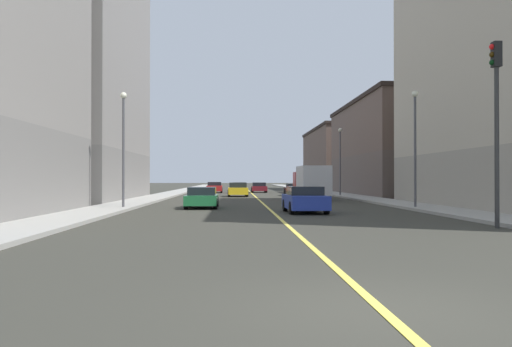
% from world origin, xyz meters
% --- Properties ---
extents(ground_plane, '(400.00, 400.00, 0.00)m').
position_xyz_m(ground_plane, '(0.00, 0.00, 0.00)').
color(ground_plane, '#33322B').
rests_on(ground_plane, ground).
extents(sidewalk_left, '(2.76, 168.00, 0.15)m').
position_xyz_m(sidewalk_left, '(9.08, 49.00, 0.07)').
color(sidewalk_left, '#9E9B93').
rests_on(sidewalk_left, ground).
extents(sidewalk_right, '(2.76, 168.00, 0.15)m').
position_xyz_m(sidewalk_right, '(-9.08, 49.00, 0.07)').
color(sidewalk_right, '#9E9B93').
rests_on(sidewalk_right, ground).
extents(lane_center_stripe, '(0.16, 154.00, 0.01)m').
position_xyz_m(lane_center_stripe, '(0.00, 49.00, 0.01)').
color(lane_center_stripe, '#E5D14C').
rests_on(lane_center_stripe, ground).
extents(building_left_mid, '(11.72, 23.81, 10.00)m').
position_xyz_m(building_left_mid, '(16.17, 48.74, 5.01)').
color(building_left_mid, brown).
rests_on(building_left_mid, ground).
extents(building_left_far, '(11.72, 24.57, 9.64)m').
position_xyz_m(building_left_far, '(16.17, 76.46, 4.83)').
color(building_left_far, brown).
rests_on(building_left_far, ground).
extents(building_right_midblock, '(11.72, 19.17, 23.89)m').
position_xyz_m(building_right_midblock, '(-16.17, 36.49, 11.95)').
color(building_right_midblock, slate).
rests_on(building_right_midblock, ground).
extents(traffic_light_left_near, '(0.40, 0.32, 6.62)m').
position_xyz_m(traffic_light_left_near, '(7.29, 11.29, 4.24)').
color(traffic_light_left_near, '#2D2D2D').
rests_on(traffic_light_left_near, ground).
extents(street_lamp_left_near, '(0.36, 0.36, 6.63)m').
position_xyz_m(street_lamp_left_near, '(8.31, 22.64, 4.21)').
color(street_lamp_left_near, '#4C4C51').
rests_on(street_lamp_left_near, ground).
extents(street_lamp_right_near, '(0.36, 0.36, 6.52)m').
position_xyz_m(street_lamp_right_near, '(-8.31, 23.18, 4.14)').
color(street_lamp_right_near, '#4C4C51').
rests_on(street_lamp_right_near, ground).
extents(street_lamp_left_far, '(0.36, 0.36, 6.54)m').
position_xyz_m(street_lamp_left_far, '(8.31, 44.12, 4.15)').
color(street_lamp_left_far, '#4C4C51').
rests_on(street_lamp_left_far, ground).
extents(car_orange, '(1.84, 3.95, 1.31)m').
position_xyz_m(car_orange, '(-1.48, 56.58, 0.63)').
color(car_orange, orange).
rests_on(car_orange, ground).
extents(car_blue, '(2.05, 4.20, 1.35)m').
position_xyz_m(car_blue, '(1.63, 20.00, 0.67)').
color(car_blue, '#23389E').
rests_on(car_blue, ground).
extents(car_maroon, '(1.95, 3.98, 1.26)m').
position_xyz_m(car_maroon, '(1.04, 59.21, 0.61)').
color(car_maroon, maroon).
rests_on(car_maroon, ground).
extents(car_green, '(1.91, 4.15, 1.24)m').
position_xyz_m(car_green, '(-3.93, 24.53, 0.62)').
color(car_green, '#1E6B38').
rests_on(car_green, ground).
extents(car_red, '(1.99, 4.02, 1.32)m').
position_xyz_m(car_red, '(-4.50, 58.37, 0.65)').
color(car_red, red).
rests_on(car_red, ground).
extents(car_yellow, '(2.01, 4.15, 1.36)m').
position_xyz_m(car_yellow, '(-1.70, 44.59, 0.66)').
color(car_yellow, gold).
rests_on(car_yellow, ground).
extents(car_black, '(1.98, 4.23, 1.25)m').
position_xyz_m(car_black, '(4.14, 46.40, 0.63)').
color(car_black, black).
rests_on(car_black, ground).
extents(box_truck, '(2.31, 7.20, 2.75)m').
position_xyz_m(box_truck, '(4.29, 35.94, 1.50)').
color(box_truck, maroon).
rests_on(box_truck, ground).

